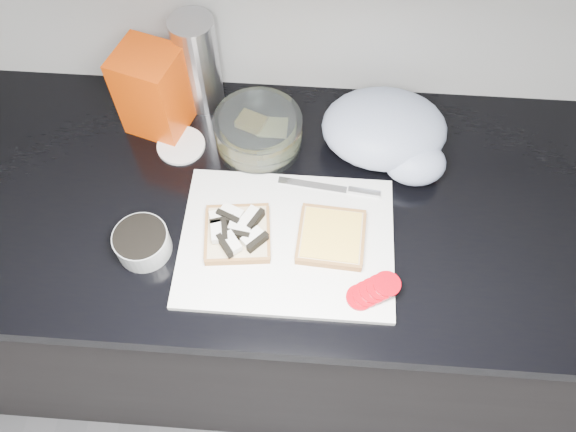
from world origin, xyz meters
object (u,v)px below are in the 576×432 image
object	(u,v)px
cutting_board	(287,242)
steel_canister	(198,64)
glass_bowl	(258,132)
bread_bag	(154,91)

from	to	relation	value
cutting_board	steel_canister	xyz separation A→B (m)	(-0.21, 0.35, 0.10)
cutting_board	glass_bowl	size ratio (longest dim) A/B	2.21
bread_bag	steel_canister	world-z (taller)	steel_canister
cutting_board	steel_canister	size ratio (longest dim) A/B	1.85
glass_bowl	bread_bag	distance (m)	0.23
glass_bowl	steel_canister	xyz separation A→B (m)	(-0.13, 0.11, 0.07)
cutting_board	glass_bowl	xyz separation A→B (m)	(-0.08, 0.24, 0.03)
cutting_board	steel_canister	bearing A→B (deg)	121.08
cutting_board	glass_bowl	world-z (taller)	glass_bowl
steel_canister	glass_bowl	bearing A→B (deg)	-40.12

